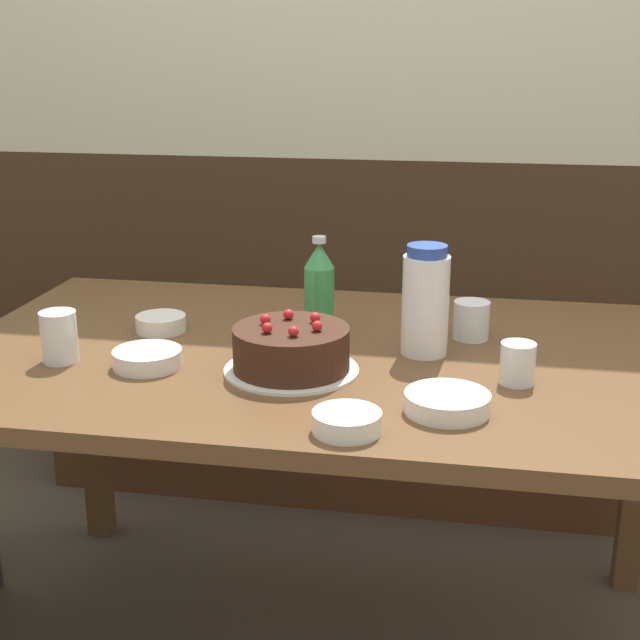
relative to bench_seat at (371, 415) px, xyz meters
The scene contains 13 objects.
back_wall 1.04m from the bench_seat, 90.00° to the left, with size 4.80×0.04×2.50m.
bench_seat is the anchor object (origin of this frame).
dining_table 0.93m from the bench_seat, 90.00° to the right, with size 1.52×0.92×0.73m.
birthday_cake 1.10m from the bench_seat, 92.33° to the right, with size 0.26×0.26×0.11m.
water_pitcher 1.02m from the bench_seat, 75.99° to the right, with size 0.09×0.09×0.22m.
soju_bottle 0.91m from the bench_seat, 92.85° to the right, with size 0.07×0.07×0.21m.
bowl_soup_white 1.24m from the bench_seat, 76.63° to the right, with size 0.15×0.15×0.03m.
bowl_rice_small 0.99m from the bench_seat, 115.78° to the right, with size 0.11×0.11×0.03m.
bowl_side_dish 1.15m from the bench_seat, 107.86° to the right, with size 0.13×0.13×0.03m.
bowl_sauce_shallow 1.31m from the bench_seat, 84.96° to the right, with size 0.11×0.11×0.03m.
glass_water_tall 1.23m from the bench_seat, 116.75° to the right, with size 0.07×0.07×0.10m.
glass_tumbler_short 0.92m from the bench_seat, 67.21° to the right, with size 0.08×0.08×0.08m.
glass_shot_small 1.14m from the bench_seat, 67.99° to the right, with size 0.06×0.06×0.08m.
Camera 1 is at (0.30, -1.67, 1.33)m, focal length 50.00 mm.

